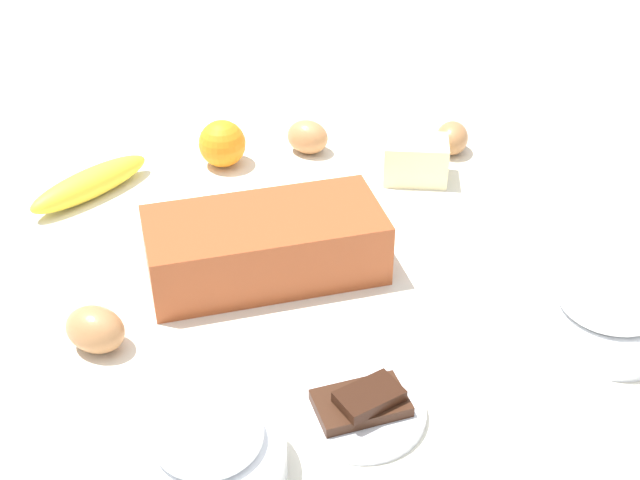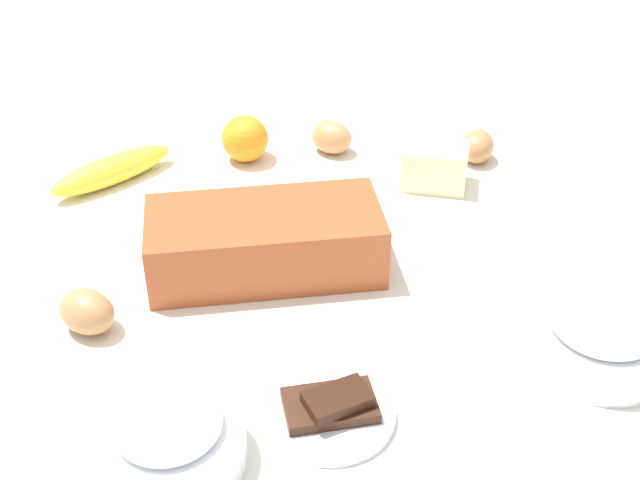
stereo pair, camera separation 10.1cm
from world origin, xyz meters
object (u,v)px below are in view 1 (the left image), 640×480
Objects in this scene: sugar_bowl at (210,450)px; egg_near_butter at (452,138)px; flour_bowl at (609,312)px; egg_loose at (95,329)px; loaf_pan at (265,244)px; orange_fruit at (222,144)px; banana at (90,183)px; egg_beside_bowl at (308,137)px; butter_block at (416,160)px; chocolate_plate at (361,408)px.

sugar_bowl reaches higher than egg_near_butter.
egg_near_butter is at bearing 96.27° from flour_bowl.
flour_bowl reaches higher than egg_loose.
loaf_pan is 4.21× the size of orange_fruit.
flour_bowl is 0.60m from orange_fruit.
loaf_pan is 0.40m from flour_bowl.
banana is at bearing 94.73° from egg_loose.
egg_near_butter is 0.22m from egg_beside_bowl.
banana is 2.11× the size of butter_block.
egg_loose is (0.03, -0.32, 0.01)m from banana.
sugar_bowl is at bearing -161.88° from chocolate_plate.
egg_loose is (-0.51, -0.37, 0.00)m from egg_near_butter.
loaf_pan is at bearing -107.77° from egg_beside_bowl.
chocolate_plate is (-0.17, -0.44, -0.02)m from butter_block.
flour_bowl is 0.39m from butter_block.
loaf_pan is 2.09× the size of sugar_bowl.
butter_block is 1.32× the size of egg_loose.
banana is at bearing 105.09° from sugar_bowl.
loaf_pan reaches higher than egg_loose.
egg_beside_bowl is 0.50× the size of chocolate_plate.
loaf_pan is at bearing -83.01° from orange_fruit.
butter_block is at bearing 69.11° from chocolate_plate.
butter_block is (-0.12, 0.37, -0.00)m from flour_bowl.
chocolate_plate is (-0.03, -0.55, -0.02)m from egg_beside_bowl.
sugar_bowl is at bearing -106.62° from egg_beside_bowl.
sugar_bowl is 0.54m from banana.
egg_beside_bowl is 0.50m from egg_loose.
loaf_pan reaches higher than banana.
loaf_pan is at bearing 104.93° from chocolate_plate.
egg_loose is (-0.20, -0.11, -0.02)m from loaf_pan.
flour_bowl is (0.36, -0.17, -0.01)m from loaf_pan.
butter_block is at bearing -36.36° from egg_beside_bowl.
sugar_bowl is 2.17× the size of egg_beside_bowl.
loaf_pan reaches higher than flour_bowl.
orange_fruit is at bearing 100.80° from chocolate_plate.
egg_beside_bowl is (-0.26, 0.47, -0.00)m from flour_bowl.
loaf_pan is at bearing 154.36° from flour_bowl.
egg_beside_bowl reaches higher than chocolate_plate.
egg_near_butter is at bearing 4.62° from banana.
egg_loose is at bearing -145.14° from butter_block.
loaf_pan is at bearing -44.47° from banana.
banana is 2.95× the size of egg_beside_bowl.
chocolate_plate is at bearing -164.99° from flour_bowl.
egg_loose is at bearing -125.72° from egg_beside_bowl.
loaf_pan reaches higher than butter_block.
sugar_bowl is at bearing -59.67° from egg_loose.
sugar_bowl is 0.68m from egg_near_butter.
banana is at bearing 129.48° from loaf_pan.
sugar_bowl is 0.16m from chocolate_plate.
loaf_pan is 1.54× the size of banana.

